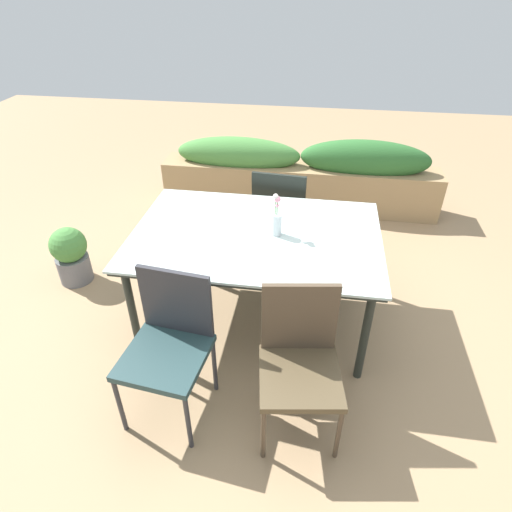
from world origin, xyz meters
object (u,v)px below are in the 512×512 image
object	(u,v)px
chair_far_side	(281,210)
planter_box	(301,175)
chair_near_right	(300,356)
flower_vase	(277,219)
potted_plant	(71,254)
chair_near_left	(169,339)
dining_table	(256,240)

from	to	relation	value
chair_far_side	planter_box	xyz separation A→B (m)	(0.11, 1.05, -0.12)
chair_near_right	flower_vase	bearing A→B (deg)	-83.21
potted_plant	flower_vase	bearing A→B (deg)	-7.05
flower_vase	potted_plant	size ratio (longest dim) A/B	0.60
chair_near_right	flower_vase	distance (m)	0.96
planter_box	potted_plant	bearing A→B (deg)	-137.79
chair_near_right	planter_box	distance (m)	2.75
chair_near_left	dining_table	bearing A→B (deg)	-107.15
chair_far_side	flower_vase	world-z (taller)	flower_vase
chair_near_right	potted_plant	xyz separation A→B (m)	(-2.00, 1.07, -0.24)
planter_box	dining_table	bearing A→B (deg)	-96.25
planter_box	potted_plant	xyz separation A→B (m)	(-1.84, -1.66, -0.12)
chair_near_left	chair_far_side	world-z (taller)	chair_near_left
planter_box	chair_far_side	bearing A→B (deg)	-96.16
flower_vase	chair_near_left	bearing A→B (deg)	-121.15
chair_near_left	flower_vase	world-z (taller)	flower_vase
dining_table	chair_near_left	world-z (taller)	chair_near_left
dining_table	potted_plant	xyz separation A→B (m)	(-1.63, 0.23, -0.44)
chair_near_left	planter_box	distance (m)	2.80
flower_vase	planter_box	world-z (taller)	flower_vase
chair_near_left	planter_box	size ratio (longest dim) A/B	0.30
dining_table	chair_far_side	world-z (taller)	chair_far_side
chair_near_left	chair_far_side	bearing A→B (deg)	-98.73
flower_vase	potted_plant	distance (m)	1.88
chair_near_right	planter_box	world-z (taller)	chair_near_right
dining_table	planter_box	bearing A→B (deg)	83.75
chair_near_left	planter_box	bearing A→B (deg)	-95.20
chair_far_side	planter_box	distance (m)	1.06
chair_far_side	potted_plant	xyz separation A→B (m)	(-1.72, -0.62, -0.24)
planter_box	chair_near_right	bearing A→B (deg)	-86.50
chair_far_side	chair_near_left	bearing A→B (deg)	-100.64
flower_vase	planter_box	size ratio (longest dim) A/B	0.10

